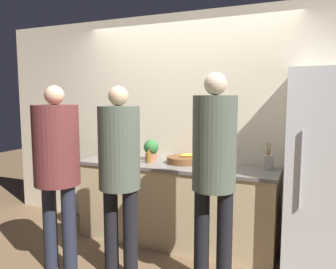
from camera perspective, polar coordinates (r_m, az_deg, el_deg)
ground_plane at (r=3.64m, az=-0.94°, el=-20.22°), size 14.00×14.00×0.00m
wall_back at (r=3.88m, az=3.03°, el=1.52°), size 5.20×0.06×2.60m
counter at (r=3.77m, az=1.31°, el=-11.82°), size 2.22×0.64×0.90m
refrigerator at (r=3.32m, az=25.52°, el=-6.18°), size 0.65×0.74×1.89m
person_left at (r=3.18m, az=-18.80°, el=-3.97°), size 0.41×0.41×1.74m
person_center at (r=2.93m, az=-8.45°, el=-5.18°), size 0.37×0.37×1.74m
person_right at (r=2.71m, az=8.03°, el=-4.89°), size 0.36×0.36×1.84m
fruit_bowl at (r=3.68m, az=2.63°, el=-4.43°), size 0.36×0.36×0.11m
utensil_crock at (r=3.50m, az=17.03°, el=-4.59°), size 0.11×0.11×0.28m
bottle_amber at (r=3.69m, az=-3.43°, el=-3.93°), size 0.06×0.06×0.17m
cup_black at (r=3.38m, az=8.41°, el=-5.40°), size 0.09×0.09×0.08m
potted_plant at (r=3.84m, az=-2.95°, el=-2.57°), size 0.17×0.17×0.24m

